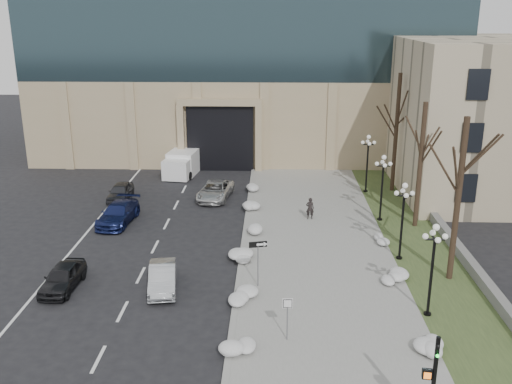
% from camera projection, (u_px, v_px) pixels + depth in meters
% --- Properties ---
extents(sidewalk, '(9.00, 40.00, 0.12)m').
position_uv_depth(sidewalk, '(316.00, 248.00, 35.18)').
color(sidewalk, gray).
rests_on(sidewalk, ground).
extents(curb, '(0.30, 40.00, 0.14)m').
position_uv_depth(curb, '(243.00, 247.00, 35.31)').
color(curb, gray).
rests_on(curb, ground).
extents(grass_strip, '(4.00, 40.00, 0.10)m').
position_uv_depth(grass_strip, '(422.00, 249.00, 34.99)').
color(grass_strip, '#344723').
rests_on(grass_strip, ground).
extents(stone_wall, '(0.50, 30.00, 0.70)m').
position_uv_depth(stone_wall, '(446.00, 233.00, 36.75)').
color(stone_wall, slate).
rests_on(stone_wall, ground).
extents(car_a, '(1.68, 3.91, 1.32)m').
position_uv_depth(car_a, '(63.00, 277.00, 29.99)').
color(car_a, black).
rests_on(car_a, ground).
extents(car_b, '(1.96, 4.11, 1.30)m').
position_uv_depth(car_b, '(162.00, 278.00, 29.95)').
color(car_b, '#B5B8BD').
rests_on(car_b, ground).
extents(car_c, '(2.42, 4.99, 1.40)m').
position_uv_depth(car_c, '(118.00, 213.00, 39.27)').
color(car_c, navy).
rests_on(car_c, ground).
extents(car_d, '(2.88, 5.07, 1.34)m').
position_uv_depth(car_d, '(215.00, 190.00, 44.37)').
color(car_d, '#BDBDBD').
rests_on(car_d, ground).
extents(car_e, '(1.54, 3.80, 1.29)m').
position_uv_depth(car_e, '(120.00, 192.00, 44.11)').
color(car_e, '#323338').
rests_on(car_e, ground).
extents(pedestrian, '(0.59, 0.42, 1.55)m').
position_uv_depth(pedestrian, '(310.00, 208.00, 39.69)').
color(pedestrian, black).
rests_on(pedestrian, sidewalk).
extents(box_truck, '(3.14, 6.88, 2.11)m').
position_uv_depth(box_truck, '(185.00, 161.00, 51.50)').
color(box_truck, white).
rests_on(box_truck, ground).
extents(one_way_sign, '(1.00, 0.33, 2.66)m').
position_uv_depth(one_way_sign, '(261.00, 250.00, 29.60)').
color(one_way_sign, slate).
rests_on(one_way_sign, ground).
extents(keep_sign, '(0.46, 0.08, 2.14)m').
position_uv_depth(keep_sign, '(287.00, 310.00, 24.87)').
color(keep_sign, slate).
rests_on(keep_sign, ground).
extents(snow_clump_b, '(1.10, 1.60, 0.36)m').
position_uv_depth(snow_clump_b, '(238.00, 350.00, 24.21)').
color(snow_clump_b, silver).
rests_on(snow_clump_b, sidewalk).
extents(snow_clump_c, '(1.10, 1.60, 0.36)m').
position_uv_depth(snow_clump_c, '(239.00, 296.00, 28.74)').
color(snow_clump_c, silver).
rests_on(snow_clump_c, sidewalk).
extents(snow_clump_d, '(1.10, 1.60, 0.36)m').
position_uv_depth(snow_clump_d, '(243.00, 257.00, 33.26)').
color(snow_clump_d, silver).
rests_on(snow_clump_d, sidewalk).
extents(snow_clump_e, '(1.10, 1.60, 0.36)m').
position_uv_depth(snow_clump_e, '(254.00, 229.00, 37.62)').
color(snow_clump_e, silver).
rests_on(snow_clump_e, sidewalk).
extents(snow_clump_f, '(1.10, 1.60, 0.36)m').
position_uv_depth(snow_clump_f, '(251.00, 206.00, 41.96)').
color(snow_clump_f, silver).
rests_on(snow_clump_f, sidewalk).
extents(snow_clump_g, '(1.10, 1.60, 0.36)m').
position_uv_depth(snow_clump_g, '(255.00, 188.00, 46.15)').
color(snow_clump_g, silver).
rests_on(snow_clump_g, sidewalk).
extents(snow_clump_h, '(1.10, 1.60, 0.36)m').
position_uv_depth(snow_clump_h, '(434.00, 348.00, 24.34)').
color(snow_clump_h, silver).
rests_on(snow_clump_h, sidewalk).
extents(snow_clump_i, '(1.10, 1.60, 0.36)m').
position_uv_depth(snow_clump_i, '(394.00, 277.00, 30.80)').
color(snow_clump_i, silver).
rests_on(snow_clump_i, sidewalk).
extents(snow_clump_j, '(1.10, 1.60, 0.36)m').
position_uv_depth(snow_clump_j, '(375.00, 239.00, 35.89)').
color(snow_clump_j, silver).
rests_on(snow_clump_j, sidewalk).
extents(lamppost_a, '(1.18, 1.18, 4.76)m').
position_uv_depth(lamppost_a, '(433.00, 258.00, 26.50)').
color(lamppost_a, black).
rests_on(lamppost_a, ground).
extents(lamppost_b, '(1.18, 1.18, 4.76)m').
position_uv_depth(lamppost_b, '(403.00, 211.00, 32.69)').
color(lamppost_b, black).
rests_on(lamppost_b, ground).
extents(lamppost_c, '(1.18, 1.18, 4.76)m').
position_uv_depth(lamppost_c, '(383.00, 179.00, 38.88)').
color(lamppost_c, black).
rests_on(lamppost_c, ground).
extents(lamppost_d, '(1.18, 1.18, 4.76)m').
position_uv_depth(lamppost_d, '(368.00, 156.00, 45.07)').
color(lamppost_d, black).
rests_on(lamppost_d, ground).
extents(tree_near, '(3.20, 3.20, 9.00)m').
position_uv_depth(tree_near, '(460.00, 177.00, 29.41)').
color(tree_near, black).
rests_on(tree_near, ground).
extents(tree_mid, '(3.20, 3.20, 8.50)m').
position_uv_depth(tree_mid, '(422.00, 148.00, 37.12)').
color(tree_mid, black).
rests_on(tree_mid, ground).
extents(tree_far, '(3.20, 3.20, 9.50)m').
position_uv_depth(tree_far, '(397.00, 116.00, 44.54)').
color(tree_far, black).
rests_on(tree_far, ground).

